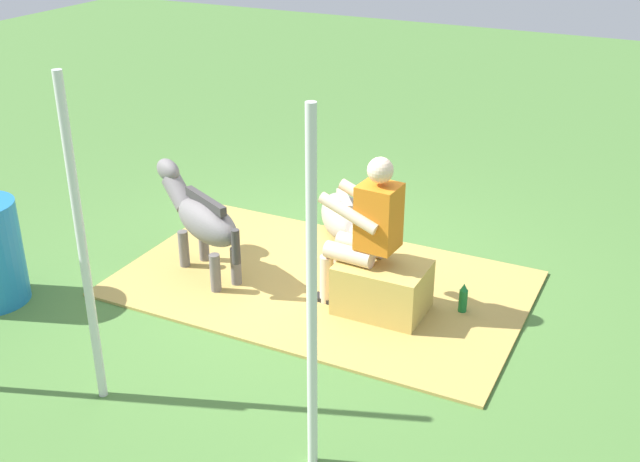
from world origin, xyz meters
TOP-DOWN VIEW (x-y plane):
  - ground_plane at (0.00, 0.00)m, footprint 24.00×24.00m
  - hay_patch at (-0.18, 0.08)m, footprint 3.41×2.12m
  - hay_bale at (-0.81, 0.28)m, footprint 0.70×0.51m
  - person_seated at (-0.65, 0.27)m, footprint 0.68×0.44m
  - pony_standing at (0.84, 0.34)m, footprint 1.24×0.79m
  - pony_lying at (0.04, -0.86)m, footprint 0.99×1.25m
  - soda_bottle at (-1.40, 0.01)m, footprint 0.07×0.07m
  - tent_pole_left at (-1.10, 2.08)m, footprint 0.06×0.06m
  - tent_pole_mid at (0.48, 2.12)m, footprint 0.06×0.06m

SIDE VIEW (x-z plane):
  - ground_plane at x=0.00m, z-range 0.00..0.00m
  - hay_patch at x=-0.18m, z-range 0.00..0.02m
  - soda_bottle at x=-1.40m, z-range 0.00..0.27m
  - pony_lying at x=0.04m, z-range -0.02..0.40m
  - hay_bale at x=-0.81m, z-range 0.00..0.43m
  - pony_standing at x=0.84m, z-range 0.09..0.97m
  - person_seated at x=-0.65m, z-range 0.06..1.37m
  - tent_pole_left at x=-1.10m, z-range 0.00..2.24m
  - tent_pole_mid at x=0.48m, z-range 0.00..2.24m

